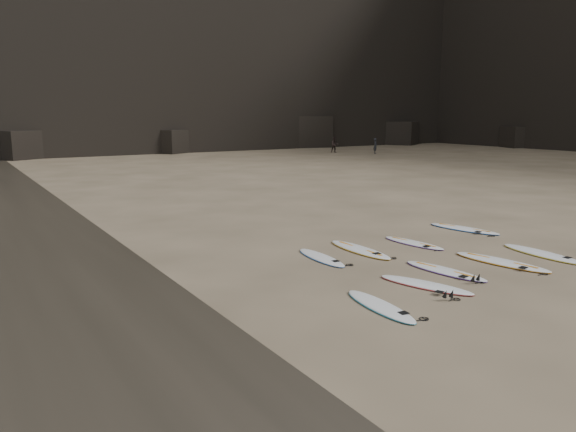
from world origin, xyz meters
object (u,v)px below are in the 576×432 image
surfboard_3 (501,262)px  surfboard_6 (360,249)px  surfboard_2 (445,271)px  surfboard_5 (321,257)px  person_b (335,145)px  surfboard_4 (542,253)px  surfboard_8 (464,229)px  person_a (375,146)px  surfboard_7 (413,243)px  surfboard_0 (380,306)px  surfboard_1 (425,284)px

surfboard_3 → surfboard_6: bearing=118.8°
surfboard_2 → surfboard_5: (-1.96, 2.80, -0.00)m
surfboard_5 → person_b: 42.07m
surfboard_3 → surfboard_4: size_ratio=1.04×
surfboard_3 → surfboard_4: surfboard_3 is taller
surfboard_4 → person_b: (19.49, 36.71, 0.76)m
surfboard_8 → surfboard_2: bearing=-155.0°
surfboard_3 → person_a: 41.19m
surfboard_4 → person_b: size_ratio=1.67×
surfboard_2 → surfboard_6: surfboard_6 is taller
person_a → surfboard_3: bearing=177.8°
surfboard_7 → person_a: (24.36, 30.56, 0.72)m
surfboard_0 → surfboard_4: (6.95, 0.94, 0.01)m
surfboard_3 → surfboard_8: size_ratio=1.05×
surfboard_4 → surfboard_8: size_ratio=1.01×
surfboard_5 → surfboard_7: same height
person_a → person_b: bearing=73.4°
surfboard_5 → surfboard_8: bearing=9.2°
surfboard_4 → surfboard_6: same height
person_b → surfboard_6: bearing=-101.8°
surfboard_3 → person_b: person_b is taller
surfboard_0 → surfboard_6: (2.75, 4.11, 0.01)m
surfboard_2 → surfboard_7: 3.16m
surfboard_4 → person_b: person_b is taller
surfboard_6 → surfboard_4: bearing=-36.3°
person_b → surfboard_1: bearing=-100.0°
surfboard_3 → surfboard_7: 2.98m
surfboard_0 → surfboard_5: bearing=78.2°
surfboard_8 → person_b: (18.64, 33.08, 0.76)m
surfboard_5 → person_a: size_ratio=1.49×
surfboard_6 → surfboard_8: (5.05, 0.46, -0.00)m
surfboard_8 → surfboard_3: bearing=-137.5°
surfboard_0 → person_b: person_b is taller
surfboard_7 → surfboard_8: 3.12m
surfboard_0 → surfboard_3: surfboard_3 is taller
surfboard_6 → surfboard_7: 2.01m
surfboard_2 → surfboard_8: bearing=29.4°
surfboard_2 → person_b: 43.26m
surfboard_3 → surfboard_5: size_ratio=1.22×
surfboard_5 → surfboard_8: surfboard_8 is taller
surfboard_0 → surfboard_7: 6.16m
surfboard_7 → person_b: bearing=50.9°
surfboard_0 → surfboard_2: 3.41m
surfboard_2 → surfboard_1: bearing=-162.4°
surfboard_1 → surfboard_4: (5.05, 0.37, 0.01)m
surfboard_6 → person_a: bearing=49.8°
surfboard_7 → surfboard_5: bearing=172.8°
surfboard_3 → person_b: (21.26, 36.69, 0.76)m
surfboard_7 → person_b: (21.69, 33.74, 0.76)m
surfboard_5 → surfboard_2: bearing=-51.1°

